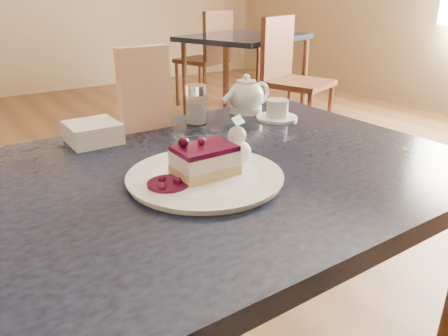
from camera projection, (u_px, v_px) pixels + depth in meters
main_table at (193, 205)px, 0.99m from camera, size 1.27×0.85×0.79m
dessert_plate at (205, 177)px, 0.92m from camera, size 0.32×0.32×0.01m
cheesecake_slice at (205, 161)px, 0.90m from camera, size 0.13×0.09×0.06m
whipped_cream at (237, 152)px, 0.96m from camera, size 0.06×0.06×0.06m
berry_sauce at (168, 184)px, 0.86m from camera, size 0.08×0.08×0.01m
tea_set at (252, 100)px, 1.39m from camera, size 0.20×0.24×0.11m
menu_card at (144, 89)px, 1.21m from camera, size 0.15×0.03×0.23m
sugar_shaker at (196, 104)px, 1.28m from camera, size 0.06×0.06×0.12m
napkin_stack at (93, 132)px, 1.14m from camera, size 0.13×0.13×0.05m
bg_table_far_right at (243, 112)px, 4.15m from camera, size 1.25×1.90×1.26m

